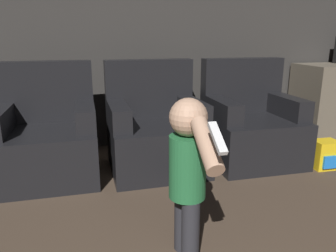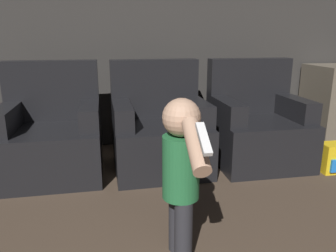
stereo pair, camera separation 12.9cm
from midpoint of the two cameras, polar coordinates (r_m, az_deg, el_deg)
The scene contains 6 objects.
wall_back at distance 3.71m, azimuth -4.47°, elevation 16.55°, with size 8.40×0.05×2.60m.
armchair_left at distance 3.10m, azimuth -18.40°, elevation -1.83°, with size 0.88×0.81×1.01m.
armchair_middle at distance 3.08m, azimuth -0.32°, elevation -1.09°, with size 0.89×0.83×1.01m.
armchair_right at distance 3.37m, azimuth 16.29°, elevation -0.30°, with size 0.87×0.81×1.01m.
person_toddler at distance 1.77m, azimuth 4.43°, elevation -7.29°, with size 0.20×0.62×0.92m.
toy_backpack at distance 3.43m, azimuth 27.75°, elevation -4.95°, with size 0.23×0.20×0.27m.
Camera 2 is at (-0.25, 0.79, 1.22)m, focal length 35.00 mm.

